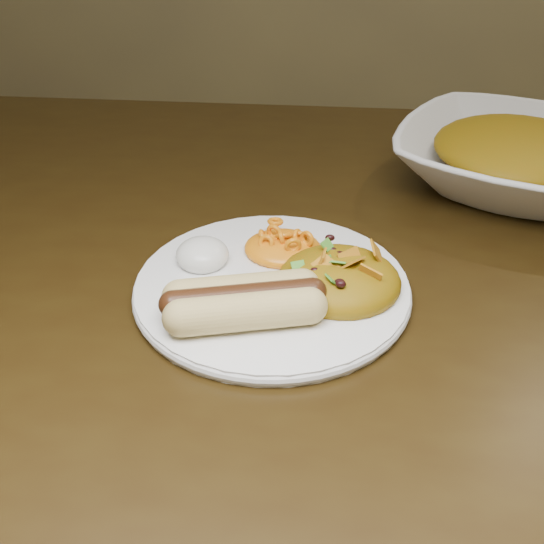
# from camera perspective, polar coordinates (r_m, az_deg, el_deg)

# --- Properties ---
(table) EXTENTS (1.60, 0.90, 0.75)m
(table) POSITION_cam_1_polar(r_m,az_deg,el_deg) (0.68, 0.64, -5.55)
(table) COLOR black
(table) RESTS_ON floor
(plate) EXTENTS (0.30, 0.30, 0.01)m
(plate) POSITION_cam_1_polar(r_m,az_deg,el_deg) (0.57, 0.00, -1.37)
(plate) COLOR white
(plate) RESTS_ON table
(hotdog) EXTENTS (0.12, 0.09, 0.03)m
(hotdog) POSITION_cam_1_polar(r_m,az_deg,el_deg) (0.52, -2.54, -2.59)
(hotdog) COLOR #D3BF6A
(hotdog) RESTS_ON plate
(mac_and_cheese) EXTENTS (0.08, 0.08, 0.03)m
(mac_and_cheese) POSITION_cam_1_polar(r_m,az_deg,el_deg) (0.60, 0.98, 2.96)
(mac_and_cheese) COLOR orange
(mac_and_cheese) RESTS_ON plate
(sour_cream) EXTENTS (0.06, 0.06, 0.03)m
(sour_cream) POSITION_cam_1_polar(r_m,az_deg,el_deg) (0.59, -6.30, 2.12)
(sour_cream) COLOR silver
(sour_cream) RESTS_ON plate
(taco_salad) EXTENTS (0.11, 0.10, 0.05)m
(taco_salad) POSITION_cam_1_polar(r_m,az_deg,el_deg) (0.55, 6.11, 0.23)
(taco_salad) COLOR #C44601
(taco_salad) RESTS_ON plate
(fork) EXTENTS (0.07, 0.15, 0.00)m
(fork) POSITION_cam_1_polar(r_m,az_deg,el_deg) (0.56, -9.42, -3.26)
(fork) COLOR white
(fork) RESTS_ON table
(serving_bowl) EXTENTS (0.36, 0.36, 0.07)m
(serving_bowl) POSITION_cam_1_polar(r_m,az_deg,el_deg) (0.80, 21.05, 9.26)
(serving_bowl) COLOR white
(serving_bowl) RESTS_ON table
(bowl_filling) EXTENTS (0.20, 0.20, 0.05)m
(bowl_filling) POSITION_cam_1_polar(r_m,az_deg,el_deg) (0.79, 21.30, 10.36)
(bowl_filling) COLOR #C44601
(bowl_filling) RESTS_ON serving_bowl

